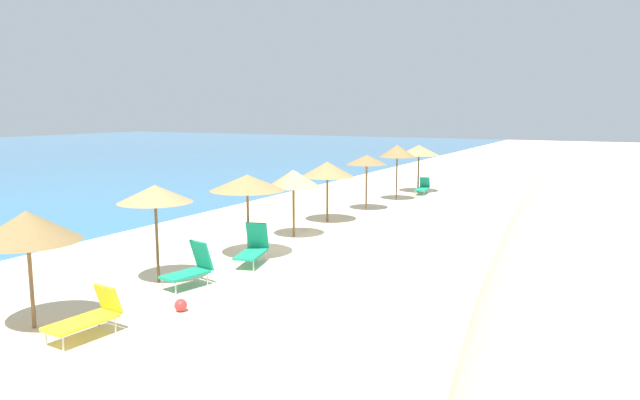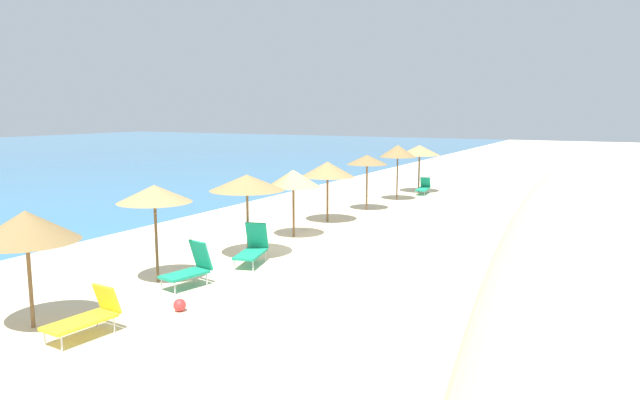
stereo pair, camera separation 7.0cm
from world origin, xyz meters
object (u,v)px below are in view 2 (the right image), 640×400
(beach_umbrella_2, at_px, (154,194))
(beach_ball, at_px, (180,305))
(beach_umbrella_4, at_px, (293,178))
(beach_umbrella_6, at_px, (367,160))
(lounge_chair_2, at_px, (423,187))
(beach_umbrella_5, at_px, (328,169))
(lounge_chair_3, at_px, (190,267))
(beach_umbrella_1, at_px, (26,226))
(beach_umbrella_8, at_px, (420,150))
(beach_umbrella_3, at_px, (247,183))
(beach_umbrella_7, at_px, (398,151))
(lounge_chair_0, at_px, (253,248))
(lounge_chair_1, at_px, (87,316))

(beach_umbrella_2, relative_size, beach_ball, 8.98)
(beach_umbrella_4, bearing_deg, beach_umbrella_6, -0.39)
(beach_umbrella_6, relative_size, lounge_chair_2, 1.56)
(beach_umbrella_4, relative_size, beach_umbrella_5, 0.98)
(lounge_chair_3, bearing_deg, beach_umbrella_1, 86.99)
(beach_umbrella_1, xyz_separation_m, beach_umbrella_8, (24.75, -0.60, 0.17))
(beach_umbrella_3, bearing_deg, beach_umbrella_7, 0.28)
(lounge_chair_3, bearing_deg, beach_umbrella_2, 19.73)
(beach_umbrella_3, bearing_deg, beach_ball, -163.23)
(beach_umbrella_5, bearing_deg, beach_umbrella_2, 179.63)
(lounge_chair_0, bearing_deg, beach_umbrella_7, -102.99)
(beach_umbrella_2, bearing_deg, beach_ball, -126.44)
(beach_umbrella_1, xyz_separation_m, lounge_chair_1, (0.20, -1.48, -1.81))
(beach_umbrella_5, bearing_deg, lounge_chair_2, -5.50)
(beach_umbrella_6, xyz_separation_m, beach_ball, (-15.35, -1.78, -2.25))
(beach_ball, bearing_deg, beach_umbrella_4, 12.08)
(beach_umbrella_3, distance_m, beach_umbrella_8, 17.35)
(beach_umbrella_5, height_order, lounge_chair_1, beach_umbrella_5)
(beach_umbrella_8, bearing_deg, lounge_chair_3, -178.79)
(beach_umbrella_3, height_order, lounge_chair_2, beach_umbrella_3)
(beach_umbrella_5, bearing_deg, lounge_chair_0, -171.28)
(beach_umbrella_8, relative_size, beach_ball, 9.01)
(beach_umbrella_8, distance_m, lounge_chair_2, 2.17)
(beach_umbrella_2, height_order, beach_umbrella_6, beach_umbrella_2)
(beach_umbrella_5, relative_size, lounge_chair_2, 1.52)
(beach_umbrella_5, xyz_separation_m, lounge_chair_3, (-10.09, -0.97, -1.73))
(beach_umbrella_4, relative_size, lounge_chair_1, 1.58)
(beach_umbrella_4, bearing_deg, beach_umbrella_7, -1.21)
(beach_umbrella_1, xyz_separation_m, beach_umbrella_5, (14.14, -0.07, -0.02))
(lounge_chair_2, bearing_deg, beach_umbrella_8, -53.65)
(beach_umbrella_3, xyz_separation_m, beach_umbrella_8, (17.35, 0.01, -0.00))
(beach_umbrella_5, height_order, beach_umbrella_7, beach_umbrella_7)
(lounge_chair_0, xyz_separation_m, beach_ball, (-4.49, -0.95, -0.36))
(beach_umbrella_4, bearing_deg, lounge_chair_1, -173.78)
(beach_umbrella_1, xyz_separation_m, beach_umbrella_6, (17.66, -0.37, 0.13))
(lounge_chair_2, bearing_deg, beach_ball, 86.05)
(beach_umbrella_2, distance_m, lounge_chair_1, 4.47)
(lounge_chair_0, distance_m, beach_ball, 4.61)
(beach_umbrella_8, bearing_deg, lounge_chair_2, -136.83)
(beach_umbrella_5, distance_m, lounge_chair_2, 10.36)
(lounge_chair_0, bearing_deg, beach_umbrella_8, -103.67)
(beach_umbrella_1, bearing_deg, beach_umbrella_7, -1.47)
(beach_umbrella_7, relative_size, lounge_chair_2, 1.72)
(beach_umbrella_6, relative_size, beach_ball, 8.69)
(beach_umbrella_3, relative_size, beach_umbrella_7, 0.92)
(beach_umbrella_4, xyz_separation_m, lounge_chair_1, (-10.63, -1.16, -1.76))
(beach_umbrella_2, xyz_separation_m, lounge_chair_1, (-3.70, -1.48, -2.03))
(beach_umbrella_2, xyz_separation_m, beach_umbrella_4, (6.93, -0.32, -0.27))
(lounge_chair_0, height_order, lounge_chair_2, lounge_chair_0)
(lounge_chair_2, bearing_deg, beach_umbrella_2, 80.25)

